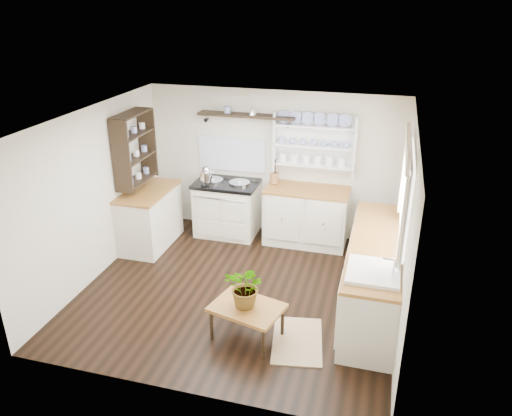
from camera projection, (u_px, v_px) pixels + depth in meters
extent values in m
cube|color=black|center=(239.00, 290.00, 6.61)|extent=(4.00, 3.80, 0.01)
cube|color=beige|center=(273.00, 164.00, 7.83)|extent=(4.00, 0.02, 2.30)
cube|color=beige|center=(405.00, 229.00, 5.67)|extent=(0.02, 3.80, 2.30)
cube|color=beige|center=(94.00, 195.00, 6.64)|extent=(0.02, 3.80, 2.30)
cube|color=white|center=(236.00, 119.00, 5.69)|extent=(4.00, 3.80, 0.01)
cube|color=white|center=(405.00, 196.00, 5.67)|extent=(0.04, 1.40, 1.00)
cube|color=white|center=(404.00, 196.00, 5.67)|extent=(0.02, 1.50, 1.10)
cube|color=#F5E6C4|center=(408.00, 146.00, 5.45)|extent=(0.04, 1.55, 0.18)
cube|color=#EEE7CE|center=(227.00, 210.00, 8.00)|extent=(0.95, 0.62, 0.84)
cube|color=black|center=(226.00, 184.00, 7.82)|extent=(0.99, 0.66, 0.05)
cylinder|color=silver|center=(213.00, 180.00, 7.86)|extent=(0.32, 0.32, 0.03)
cylinder|color=silver|center=(239.00, 183.00, 7.75)|extent=(0.32, 0.32, 0.03)
cylinder|color=silver|center=(219.00, 199.00, 7.56)|extent=(0.86, 0.02, 0.02)
cube|color=beige|center=(306.00, 216.00, 7.70)|extent=(1.25, 0.60, 0.88)
cube|color=brown|center=(307.00, 190.00, 7.53)|extent=(1.27, 0.63, 0.04)
cube|color=beige|center=(373.00, 275.00, 6.11)|extent=(0.60, 2.40, 0.88)
cube|color=brown|center=(377.00, 243.00, 5.93)|extent=(0.62, 2.43, 0.04)
cube|color=white|center=(372.00, 282.00, 5.30)|extent=(0.55, 0.60, 0.28)
cylinder|color=silver|center=(394.00, 268.00, 5.18)|extent=(0.02, 0.02, 0.22)
cube|color=beige|center=(150.00, 218.00, 7.64)|extent=(0.60, 1.10, 0.88)
cube|color=brown|center=(147.00, 192.00, 7.47)|extent=(0.62, 1.13, 0.04)
cube|color=white|center=(316.00, 142.00, 7.50)|extent=(1.20, 0.03, 0.90)
cube|color=white|center=(315.00, 144.00, 7.42)|extent=(1.20, 0.22, 0.02)
cylinder|color=navy|center=(316.00, 126.00, 7.32)|extent=(0.20, 0.02, 0.20)
cube|color=black|center=(246.00, 115.00, 7.51)|extent=(1.50, 0.24, 0.04)
cone|color=black|center=(208.00, 119.00, 7.77)|extent=(0.06, 0.20, 0.06)
cone|color=black|center=(289.00, 124.00, 7.45)|extent=(0.06, 0.20, 0.06)
cube|color=black|center=(135.00, 148.00, 7.23)|extent=(0.28, 0.80, 1.05)
cylinder|color=olive|center=(274.00, 178.00, 7.68)|extent=(0.13, 0.13, 0.16)
cube|color=brown|center=(247.00, 308.00, 5.56)|extent=(0.88, 0.72, 0.04)
cylinder|color=black|center=(212.00, 325.00, 5.61)|extent=(0.04, 0.04, 0.38)
cylinder|color=black|center=(233.00, 305.00, 5.97)|extent=(0.04, 0.04, 0.38)
cylinder|color=black|center=(263.00, 344.00, 5.31)|extent=(0.04, 0.04, 0.38)
cylinder|color=black|center=(282.00, 322.00, 5.67)|extent=(0.04, 0.04, 0.38)
imported|color=#3F7233|center=(247.00, 287.00, 5.45)|extent=(0.55, 0.51, 0.50)
cube|color=#8C6D51|center=(297.00, 341.00, 5.64)|extent=(0.68, 0.93, 0.02)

